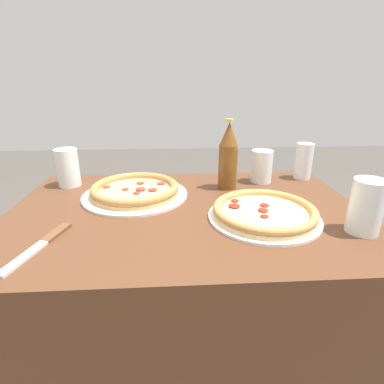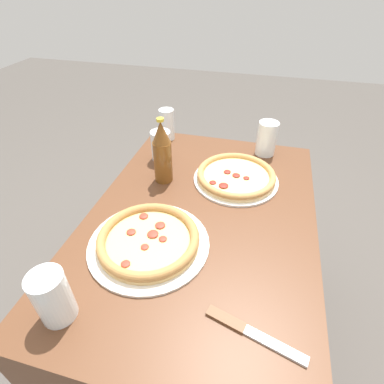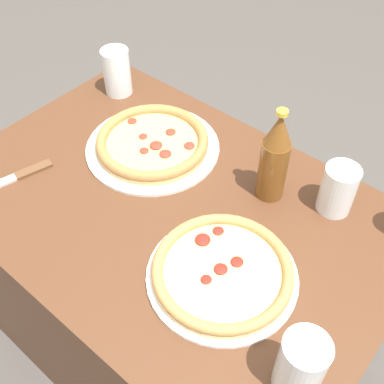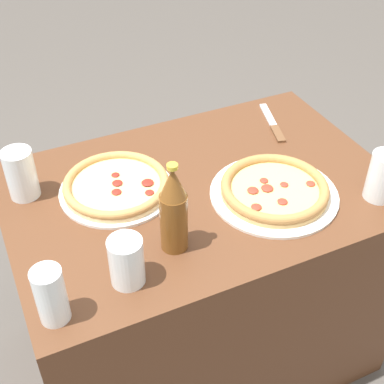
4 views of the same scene
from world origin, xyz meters
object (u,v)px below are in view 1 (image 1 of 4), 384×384
(pizza_veggie, at_px, (264,212))
(glass_iced_tea, at_px, (261,168))
(glass_orange_juice, at_px, (366,209))
(knife, at_px, (41,244))
(glass_water, at_px, (303,163))
(beer_bottle, at_px, (228,156))
(pizza_pepperoni, at_px, (135,190))
(glass_red_wine, at_px, (68,169))

(pizza_veggie, xyz_separation_m, glass_iced_tea, (0.08, 0.31, 0.03))
(glass_orange_juice, xyz_separation_m, knife, (-0.78, -0.02, -0.06))
(glass_water, bearing_deg, glass_orange_juice, -93.19)
(glass_iced_tea, relative_size, glass_orange_juice, 0.86)
(glass_iced_tea, relative_size, beer_bottle, 0.50)
(glass_water, bearing_deg, knife, -150.64)
(pizza_pepperoni, relative_size, glass_iced_tea, 2.87)
(pizza_pepperoni, distance_m, beer_bottle, 0.33)
(pizza_pepperoni, bearing_deg, glass_water, 13.60)
(pizza_veggie, distance_m, glass_water, 0.42)
(beer_bottle, bearing_deg, glass_iced_tea, 22.34)
(pizza_veggie, xyz_separation_m, glass_water, (0.25, 0.34, 0.04))
(pizza_pepperoni, relative_size, glass_water, 2.52)
(pizza_pepperoni, height_order, knife, pizza_pepperoni)
(pizza_pepperoni, distance_m, pizza_veggie, 0.42)
(pizza_pepperoni, xyz_separation_m, glass_orange_juice, (0.60, -0.28, 0.04))
(glass_iced_tea, bearing_deg, knife, -146.42)
(pizza_pepperoni, distance_m, glass_red_wine, 0.28)
(pizza_veggie, relative_size, beer_bottle, 1.28)
(pizza_veggie, distance_m, glass_red_wine, 0.69)
(pizza_pepperoni, distance_m, knife, 0.35)
(glass_water, bearing_deg, pizza_pepperoni, -166.40)
(glass_iced_tea, distance_m, knife, 0.76)
(pizza_veggie, relative_size, glass_iced_tea, 2.58)
(knife, bearing_deg, glass_water, 29.36)
(glass_red_wine, xyz_separation_m, knife, (0.06, -0.42, -0.06))
(pizza_veggie, bearing_deg, glass_orange_juice, -21.52)
(glass_iced_tea, bearing_deg, pizza_pepperoni, -165.30)
(pizza_veggie, bearing_deg, glass_iced_tea, 75.98)
(beer_bottle, bearing_deg, knife, -143.75)
(pizza_veggie, xyz_separation_m, glass_red_wine, (-0.62, 0.31, 0.04))
(glass_orange_juice, distance_m, beer_bottle, 0.45)
(glass_red_wine, distance_m, knife, 0.43)
(glass_red_wine, xyz_separation_m, glass_orange_juice, (0.84, -0.40, 0.00))
(glass_iced_tea, distance_m, glass_red_wine, 0.69)
(glass_iced_tea, bearing_deg, glass_red_wine, 179.93)
(pizza_pepperoni, xyz_separation_m, glass_iced_tea, (0.45, 0.12, 0.03))
(pizza_veggie, relative_size, glass_water, 2.26)
(glass_water, xyz_separation_m, glass_orange_juice, (-0.02, -0.43, -0.00))
(glass_water, height_order, glass_orange_juice, glass_orange_juice)
(glass_water, xyz_separation_m, knife, (-0.80, -0.45, -0.06))
(glass_iced_tea, bearing_deg, beer_bottle, -157.66)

